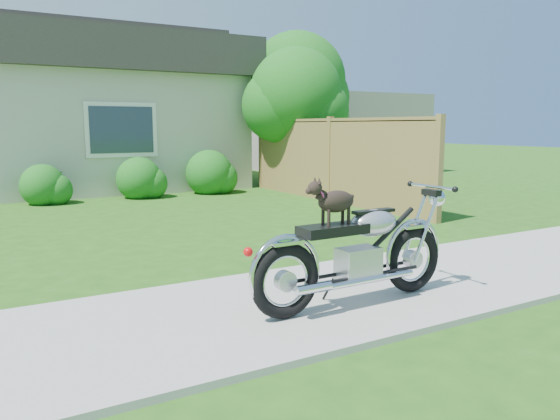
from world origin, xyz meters
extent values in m
plane|color=#235114|center=(0.00, 0.00, 0.00)|extent=(80.00, 80.00, 0.00)
cube|color=#9E9B93|center=(0.00, 0.00, 0.02)|extent=(24.00, 2.20, 0.04)
cube|color=#2D3847|center=(2.50, 8.97, 1.60)|extent=(1.70, 0.05, 1.30)
cube|color=#9C7F45|center=(6.30, 5.75, 0.90)|extent=(0.08, 6.50, 1.80)
cube|color=#9C7F45|center=(6.30, 9.00, 0.95)|extent=(0.12, 0.12, 1.90)
cube|color=#9C7F45|center=(6.30, 5.75, 0.95)|extent=(0.12, 0.12, 1.90)
cube|color=#9C7F45|center=(6.30, 2.50, 0.95)|extent=(0.12, 0.12, 1.90)
cube|color=#9C7F45|center=(6.30, 5.75, 1.82)|extent=(0.08, 6.50, 0.08)
cylinder|color=#3D2B1C|center=(6.80, 8.02, 1.01)|extent=(0.28, 0.28, 2.02)
sphere|color=#1A5F19|center=(6.80, 8.02, 2.50)|extent=(2.42, 2.42, 2.42)
sphere|color=#1A5F19|center=(7.20, 7.72, 2.10)|extent=(1.78, 1.78, 1.78)
cylinder|color=#3D2B1C|center=(7.83, 9.64, 1.20)|extent=(0.28, 0.28, 2.40)
sphere|color=#1A5F19|center=(7.83, 9.64, 2.98)|extent=(2.89, 2.89, 2.89)
sphere|color=#1A5F19|center=(8.23, 9.34, 2.50)|extent=(2.12, 2.12, 2.12)
sphere|color=#1A5F19|center=(4.53, 8.50, 0.51)|extent=(1.19, 1.19, 1.19)
sphere|color=#1A5F19|center=(2.74, 8.50, 0.45)|extent=(1.05, 1.05, 1.05)
sphere|color=#1A5F19|center=(0.62, 8.50, 0.40)|extent=(0.95, 0.95, 0.95)
imported|color=#27621A|center=(0.89, 8.55, 0.36)|extent=(0.51, 0.51, 0.71)
torus|color=black|center=(3.00, -0.36, 0.38)|extent=(0.67, 0.12, 0.67)
torus|color=black|center=(1.50, -0.39, 0.38)|extent=(0.67, 0.12, 0.67)
cube|color=#B1B1B5|center=(2.30, -0.37, 0.42)|extent=(0.40, 0.25, 0.30)
ellipsoid|color=#B1B1B5|center=(2.47, -0.37, 0.79)|extent=(0.51, 0.30, 0.26)
cube|color=black|center=(2.00, -0.38, 0.78)|extent=(0.65, 0.27, 0.09)
cube|color=silver|center=(3.00, -0.36, 0.72)|extent=(0.30, 0.15, 0.03)
cube|color=silver|center=(1.50, -0.39, 0.72)|extent=(0.30, 0.15, 0.03)
cylinder|color=silver|center=(3.22, -0.36, 1.09)|extent=(0.04, 0.60, 0.03)
sphere|color=silver|center=(3.30, -0.36, 0.98)|extent=(0.17, 0.17, 0.17)
cylinder|color=silver|center=(2.30, -0.50, 0.29)|extent=(1.10, 0.08, 0.06)
ellipsoid|color=black|center=(2.03, -0.38, 1.03)|extent=(0.38, 0.18, 0.20)
sphere|color=black|center=(1.80, -0.38, 1.16)|extent=(0.12, 0.12, 0.12)
cylinder|color=black|center=(1.92, -0.34, 0.90)|extent=(0.03, 0.03, 0.15)
cylinder|color=black|center=(1.92, -0.42, 0.90)|extent=(0.03, 0.03, 0.15)
cylinder|color=black|center=(2.14, -0.33, 0.90)|extent=(0.03, 0.03, 0.15)
cylinder|color=black|center=(2.14, -0.42, 0.90)|extent=(0.03, 0.03, 0.15)
torus|color=#AD2E6F|center=(1.85, -0.38, 1.11)|extent=(0.06, 0.10, 0.10)
camera|label=1|loc=(-0.82, -4.29, 1.70)|focal=35.00mm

